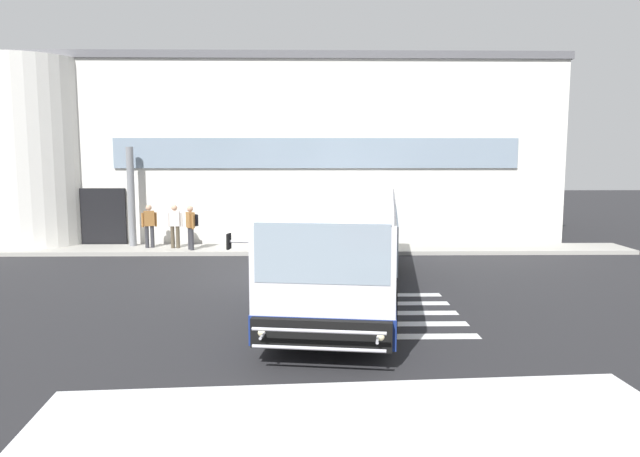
{
  "coord_description": "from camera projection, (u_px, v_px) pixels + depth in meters",
  "views": [
    {
      "loc": [
        0.7,
        -17.56,
        3.69
      ],
      "look_at": [
        1.02,
        -0.04,
        1.5
      ],
      "focal_mm": 32.72,
      "sensor_mm": 36.0,
      "label": 1
    }
  ],
  "objects": [
    {
      "name": "passenger_by_doorway",
      "position": [
        175.0,
        224.0,
        22.42
      ],
      "size": [
        0.59,
        0.25,
        1.68
      ],
      "color": "#4C4233",
      "rests_on": "boarding_curb"
    },
    {
      "name": "passenger_at_curb_edge",
      "position": [
        191.0,
        224.0,
        22.0
      ],
      "size": [
        0.49,
        0.52,
        1.68
      ],
      "color": "#2D2D33",
      "rests_on": "boarding_curb"
    },
    {
      "name": "passenger_near_column",
      "position": [
        149.0,
        224.0,
        22.5
      ],
      "size": [
        0.55,
        0.35,
        1.68
      ],
      "color": "#2D2D33",
      "rests_on": "boarding_curb"
    },
    {
      "name": "bus_main_foreground",
      "position": [
        346.0,
        244.0,
        15.68
      ],
      "size": [
        4.55,
        12.24,
        2.7
      ],
      "color": "silver",
      "rests_on": "ground"
    },
    {
      "name": "terminal_building",
      "position": [
        281.0,
        152.0,
        28.91
      ],
      "size": [
        24.0,
        13.8,
        7.8
      ],
      "color": "silver",
      "rests_on": "ground"
    },
    {
      "name": "boarding_curb",
      "position": [
        291.0,
        250.0,
        22.61
      ],
      "size": [
        26.2,
        2.0,
        0.15
      ],
      "primitive_type": "cube",
      "color": "#9E9B93",
      "rests_on": "ground"
    },
    {
      "name": "bay_paint_stripes",
      "position": [
        365.0,
        313.0,
        13.73
      ],
      "size": [
        4.4,
        3.96,
        0.01
      ],
      "color": "silver",
      "rests_on": "ground"
    },
    {
      "name": "ground_plane",
      "position": [
        287.0,
        277.0,
        17.86
      ],
      "size": [
        80.0,
        90.0,
        0.02
      ],
      "primitive_type": "cube",
      "color": "#232326",
      "rests_on": "ground"
    },
    {
      "name": "entry_support_column",
      "position": [
        131.0,
        197.0,
        22.84
      ],
      "size": [
        0.28,
        0.28,
        3.89
      ],
      "primitive_type": "cylinder",
      "color": "slate",
      "rests_on": "boarding_curb"
    }
  ]
}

